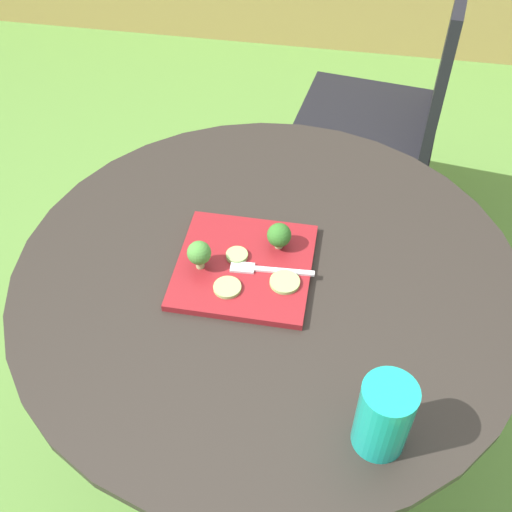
{
  "coord_description": "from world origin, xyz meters",
  "views": [
    {
      "loc": [
        0.11,
        -0.77,
        1.62
      ],
      "look_at": [
        -0.02,
        -0.0,
        0.79
      ],
      "focal_mm": 44.28,
      "sensor_mm": 36.0,
      "label": 1
    }
  ],
  "objects_px": {
    "salad_plate": "(244,267)",
    "drinking_glass": "(383,419)",
    "patio_chair": "(400,100)",
    "fork": "(264,269)"
  },
  "relations": [
    {
      "from": "patio_chair",
      "to": "salad_plate",
      "type": "distance_m",
      "value": 1.05
    },
    {
      "from": "patio_chair",
      "to": "fork",
      "type": "relative_size",
      "value": 5.82
    },
    {
      "from": "patio_chair",
      "to": "drinking_glass",
      "type": "distance_m",
      "value": 1.31
    },
    {
      "from": "fork",
      "to": "drinking_glass",
      "type": "bearing_deg",
      "value": -52.97
    },
    {
      "from": "salad_plate",
      "to": "drinking_glass",
      "type": "xyz_separation_m",
      "value": [
        0.26,
        -0.3,
        0.05
      ]
    },
    {
      "from": "patio_chair",
      "to": "drinking_glass",
      "type": "height_order",
      "value": "patio_chair"
    },
    {
      "from": "fork",
      "to": "salad_plate",
      "type": "bearing_deg",
      "value": 169.06
    },
    {
      "from": "patio_chair",
      "to": "fork",
      "type": "distance_m",
      "value": 1.05
    },
    {
      "from": "drinking_glass",
      "to": "fork",
      "type": "distance_m",
      "value": 0.37
    },
    {
      "from": "salad_plate",
      "to": "drinking_glass",
      "type": "distance_m",
      "value": 0.4
    }
  ]
}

